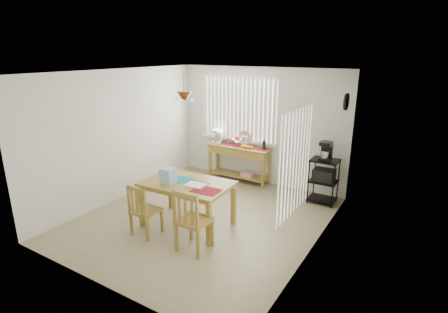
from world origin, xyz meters
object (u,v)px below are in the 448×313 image
Objects in this scene: sideboard at (239,155)px; dining_table at (187,187)px; wire_cart at (324,177)px; cart_items at (326,151)px; chair_left at (144,211)px; chair_right at (192,221)px.

sideboard is 0.97× the size of dining_table.
sideboard is 1.65× the size of wire_cart.
cart_items reaches higher than dining_table.
wire_cart reaches higher than dining_table.
chair_left is (-2.11, -2.83, -0.63)m from cart_items.
cart_items is at bearing 67.49° from chair_right.
chair_left is (-0.39, -0.65, -0.27)m from dining_table.
cart_items is at bearing 51.78° from dining_table.
wire_cart is at bearing 51.66° from dining_table.
chair_right is (0.95, 0.03, 0.06)m from chair_left.
wire_cart reaches higher than chair_left.
cart_items reaches higher than chair_right.
chair_left is at bearing -121.35° from dining_table.
chair_left is (-0.10, -3.01, -0.19)m from sideboard.
cart_items is 0.24× the size of dining_table.
dining_table is at bearing 132.15° from chair_right.
dining_table is 0.80m from chair_left.
dining_table is 1.72× the size of chair_left.
chair_left is at bearing -126.75° from cart_items.
chair_left is 0.89× the size of chair_right.
sideboard is 2.02m from wire_cart.
sideboard is at bearing 174.91° from cart_items.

